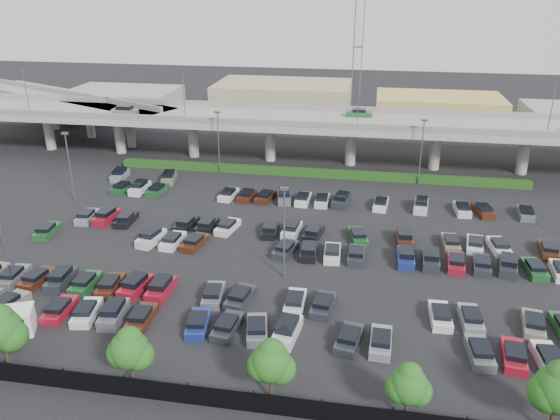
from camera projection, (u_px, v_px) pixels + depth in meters
name	position (u px, v px, depth m)	size (l,w,h in m)	color
ground	(295.00, 244.00, 65.97)	(280.00, 280.00, 0.00)	black
overpass	(321.00, 124.00, 92.29)	(150.00, 13.00, 15.80)	gray
on_ramp	(71.00, 101.00, 110.41)	(50.93, 30.13, 8.80)	gray
hedge	(317.00, 173.00, 88.44)	(66.00, 1.60, 1.10)	#133710
fence	(240.00, 401.00, 40.22)	(70.00, 0.10, 2.00)	black
tree_row	(253.00, 360.00, 40.41)	(65.07, 3.66, 5.94)	#332316
parked_cars	(282.00, 253.00, 62.51)	(62.77, 41.67, 1.67)	gray
light_poles	(264.00, 188.00, 65.98)	(66.90, 48.38, 10.30)	#545359
distant_buildings	(392.00, 108.00, 118.68)	(138.00, 24.00, 9.00)	gray
comm_tower	(358.00, 44.00, 126.39)	(2.40, 2.40, 30.00)	#545359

